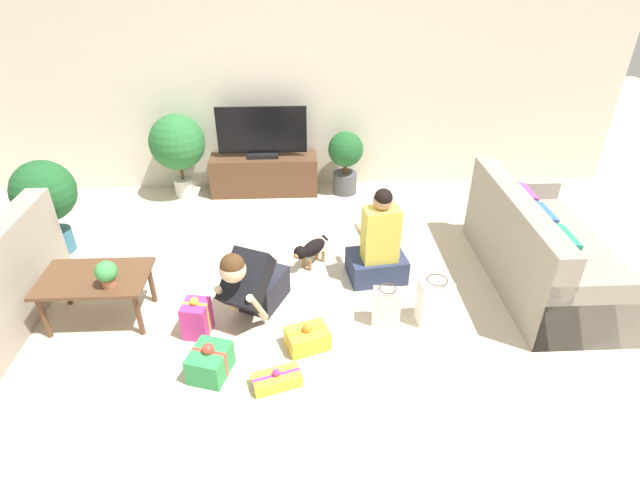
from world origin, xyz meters
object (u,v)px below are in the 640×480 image
object	(u,v)px
gift_box_a	(210,362)
gift_bag_a	(386,306)
gift_box_c	(307,338)
tv	(262,135)
potted_plant_back_right	(345,157)
potted_plant_back_left	(177,144)
gift_box_d	(197,318)
tv_console	(265,174)
person_kneeling	(252,282)
person_sitting	(378,248)
dog	(310,250)
potted_plant_corner_left	(45,195)
gift_box_b	(277,380)
tabletop_plant	(107,273)
gift_bag_b	(434,301)
coffee_table	(95,282)
sofa_right	(539,252)

from	to	relation	value
gift_box_a	gift_bag_a	world-z (taller)	gift_bag_a
gift_box_a	gift_box_c	bearing A→B (deg)	19.29
tv	potted_plant_back_right	bearing A→B (deg)	-2.85
potted_plant_back_left	gift_box_d	bearing A→B (deg)	-77.27
tv_console	gift_bag_a	xyz separation A→B (m)	(1.13, -2.56, -0.07)
person_kneeling	gift_box_c	bearing A→B (deg)	-17.48
person_sitting	dog	bearing A→B (deg)	-27.57
potted_plant_corner_left	person_kneeling	size ratio (longest dim) A/B	1.23
potted_plant_corner_left	gift_box_b	size ratio (longest dim) A/B	2.55
tv	tabletop_plant	world-z (taller)	tv
tv	gift_bag_b	distance (m)	3.02
gift_bag_b	coffee_table	bearing A→B (deg)	176.59
potted_plant_back_left	person_sitting	size ratio (longest dim) A/B	1.08
gift_box_b	potted_plant_back_left	bearing A→B (deg)	111.44
potted_plant_back_left	gift_box_a	distance (m)	3.16
coffee_table	dog	world-z (taller)	coffee_table
gift_bag_a	gift_bag_b	bearing A→B (deg)	0.86
coffee_table	gift_box_b	bearing A→B (deg)	-28.60
potted_plant_back_left	tv_console	bearing A→B (deg)	2.85
sofa_right	gift_bag_a	world-z (taller)	sofa_right
potted_plant_back_left	person_kneeling	distance (m)	2.58
gift_bag_b	gift_box_a	bearing A→B (deg)	-163.94
potted_plant_back_right	dog	bearing A→B (deg)	-106.43
potted_plant_back_right	sofa_right	bearing A→B (deg)	-50.82
gift_box_c	gift_bag_a	bearing A→B (deg)	21.03
tv	gift_box_c	bearing A→B (deg)	-80.61
person_kneeling	person_sitting	xyz separation A→B (m)	(1.13, 0.49, -0.01)
dog	gift_bag_b	world-z (taller)	gift_bag_b
potted_plant_back_left	dog	world-z (taller)	potted_plant_back_left
potted_plant_corner_left	gift_box_d	size ratio (longest dim) A/B	2.70
tv_console	potted_plant_back_right	xyz separation A→B (m)	(1.00, -0.05, 0.23)
dog	gift_box_a	size ratio (longest dim) A/B	1.01
gift_box_a	potted_plant_back_right	bearing A→B (deg)	67.24
gift_bag_a	tabletop_plant	world-z (taller)	tabletop_plant
potted_plant_back_right	person_kneeling	xyz separation A→B (m)	(-0.99, -2.35, -0.13)
gift_bag_a	gift_box_d	bearing A→B (deg)	-177.97
person_kneeling	gift_box_d	bearing A→B (deg)	-128.90
tv	potted_plant_back_right	xyz separation A→B (m)	(1.00, -0.05, -0.28)
tv	tv_console	bearing A→B (deg)	0.00
sofa_right	gift_bag_a	bearing A→B (deg)	109.60
potted_plant_back_left	coffee_table	bearing A→B (deg)	-96.25
sofa_right	gift_bag_a	xyz separation A→B (m)	(-1.49, -0.53, -0.14)
gift_box_d	gift_bag_a	distance (m)	1.55
sofa_right	tv_console	distance (m)	3.31
person_kneeling	tv_console	bearing A→B (deg)	115.76
potted_plant_corner_left	gift_box_a	bearing A→B (deg)	-45.00
gift_bag_a	tv_console	bearing A→B (deg)	113.76
tv	gift_bag_a	size ratio (longest dim) A/B	2.93
sofa_right	gift_box_d	distance (m)	3.10
tabletop_plant	potted_plant_corner_left	bearing A→B (deg)	127.84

